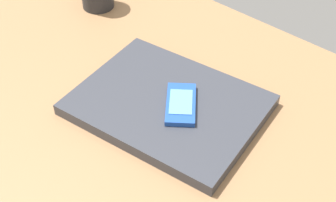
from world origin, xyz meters
The scene contains 3 objects.
desk_surface centered at (0.00, 0.00, 1.50)cm, with size 120.00×80.00×3.00cm, color olive.
laptop_closed centered at (-4.26, -5.24, 4.07)cm, with size 31.66×24.22×2.15cm, color #33353D.
cell_phone_on_laptop centered at (-6.89, -5.60, 5.67)cm, with size 10.11×10.95×1.11cm.
Camera 1 is at (-44.25, 40.03, 60.96)cm, focal length 50.38 mm.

